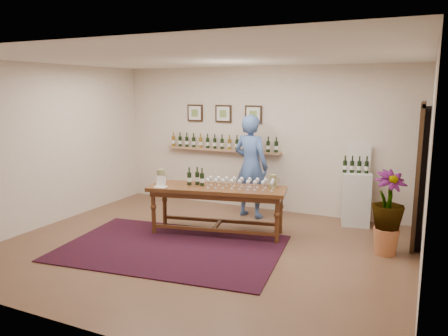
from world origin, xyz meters
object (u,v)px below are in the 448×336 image
at_px(display_pedestal, 356,199).
at_px(person, 251,166).
at_px(tasting_table, 217,194).
at_px(potted_plant, 388,213).

height_order(display_pedestal, person, person).
bearing_deg(tasting_table, potted_plant, -7.29).
bearing_deg(person, display_pedestal, -158.61).
relative_size(tasting_table, potted_plant, 2.20).
bearing_deg(potted_plant, display_pedestal, 115.86).
bearing_deg(potted_plant, person, 159.08).
xyz_separation_m(tasting_table, person, (0.13, 1.17, 0.28)).
xyz_separation_m(display_pedestal, person, (-1.87, -0.33, 0.49)).
height_order(potted_plant, person, person).
relative_size(display_pedestal, potted_plant, 0.88).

